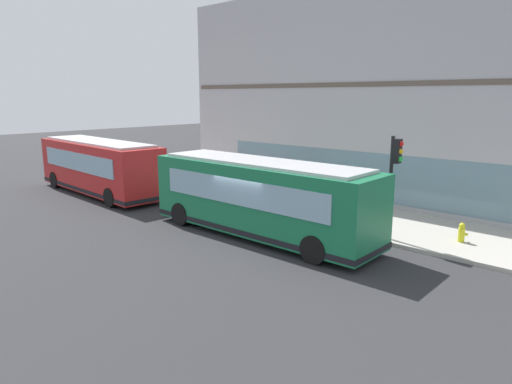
# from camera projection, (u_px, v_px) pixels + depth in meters

# --- Properties ---
(ground) EXTENTS (120.00, 120.00, 0.00)m
(ground) POSITION_uv_depth(u_px,v_px,m) (255.00, 237.00, 18.17)
(ground) COLOR #2D2D30
(sidewalk_curb) EXTENTS (4.86, 40.00, 0.15)m
(sidewalk_curb) POSITION_uv_depth(u_px,v_px,m) (325.00, 212.00, 21.80)
(sidewalk_curb) COLOR #B2ADA3
(sidewalk_curb) RESTS_ON ground
(building_corner) EXTENTS (9.85, 23.60, 11.07)m
(building_corner) POSITION_uv_depth(u_px,v_px,m) (400.00, 96.00, 25.97)
(building_corner) COLOR #A8A8AD
(building_corner) RESTS_ON ground
(city_bus_nearside) EXTENTS (2.65, 10.06, 3.07)m
(city_bus_nearside) POSITION_uv_depth(u_px,v_px,m) (260.00, 198.00, 18.04)
(city_bus_nearside) COLOR #197247
(city_bus_nearside) RESTS_ON ground
(city_bus_far_down_street) EXTENTS (3.02, 10.15, 3.07)m
(city_bus_far_down_street) POSITION_uv_depth(u_px,v_px,m) (99.00, 167.00, 25.92)
(city_bus_far_down_street) COLOR red
(city_bus_far_down_street) RESTS_ON ground
(traffic_light_near_corner) EXTENTS (0.32, 0.49, 3.95)m
(traffic_light_near_corner) POSITION_uv_depth(u_px,v_px,m) (394.00, 168.00, 16.88)
(traffic_light_near_corner) COLOR black
(traffic_light_near_corner) RESTS_ON sidewalk_curb
(fire_hydrant) EXTENTS (0.35, 0.35, 0.74)m
(fire_hydrant) POSITION_uv_depth(u_px,v_px,m) (462.00, 233.00, 17.04)
(fire_hydrant) COLOR gold
(fire_hydrant) RESTS_ON sidewalk_curb
(pedestrian_walking_along_curb) EXTENTS (0.32, 0.32, 1.56)m
(pedestrian_walking_along_curb) POSITION_uv_depth(u_px,v_px,m) (206.00, 175.00, 26.42)
(pedestrian_walking_along_curb) COLOR silver
(pedestrian_walking_along_curb) RESTS_ON sidewalk_curb
(pedestrian_near_building_entrance) EXTENTS (0.32, 0.32, 1.63)m
(pedestrian_near_building_entrance) POSITION_uv_depth(u_px,v_px,m) (287.00, 193.00, 21.25)
(pedestrian_near_building_entrance) COLOR silver
(pedestrian_near_building_entrance) RESTS_ON sidewalk_curb
(newspaper_vending_box) EXTENTS (0.44, 0.43, 0.90)m
(newspaper_vending_box) POSITION_uv_depth(u_px,v_px,m) (292.00, 191.00, 23.97)
(newspaper_vending_box) COLOR #197233
(newspaper_vending_box) RESTS_ON sidewalk_curb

